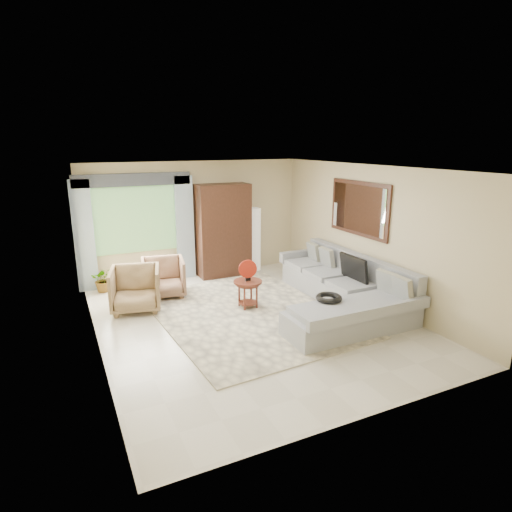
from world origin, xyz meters
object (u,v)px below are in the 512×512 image
armchair_left (136,289)px  potted_plant (104,279)px  coffee_table (248,294)px  sectional_sofa (343,293)px  armchair_right (163,277)px  armoire (223,230)px  floor_lamp (254,239)px  tv_screen (354,268)px

armchair_left → potted_plant: bearing=121.6°
coffee_table → potted_plant: size_ratio=1.01×
sectional_sofa → potted_plant: 4.84m
armchair_right → sectional_sofa: bearing=-26.0°
armchair_left → armchair_right: (0.64, 0.52, -0.02)m
armchair_left → potted_plant: size_ratio=1.70×
coffee_table → armoire: size_ratio=0.25×
armchair_left → floor_lamp: floor_lamp is taller
armchair_left → floor_lamp: bearing=38.3°
armchair_left → floor_lamp: (3.05, 1.40, 0.35)m
tv_screen → coffee_table: tv_screen is taller
armchair_left → armchair_right: bearing=52.8°
armchair_left → floor_lamp: size_ratio=0.59×
tv_screen → floor_lamp: size_ratio=0.49×
sectional_sofa → armchair_right: sectional_sofa is taller
sectional_sofa → armchair_left: bearing=156.0°
tv_screen → coffee_table: bearing=159.5°
armchair_right → armoire: (1.61, 0.82, 0.67)m
armchair_right → armoire: size_ratio=0.40×
armoire → floor_lamp: size_ratio=1.40×
sectional_sofa → armchair_right: bearing=143.9°
potted_plant → sectional_sofa: bearing=-36.2°
armchair_left → armoire: bearing=44.4°
coffee_table → armoire: 2.31m
coffee_table → armchair_left: size_ratio=0.60×
armchair_right → floor_lamp: 2.60m
sectional_sofa → tv_screen: (0.27, 0.06, 0.44)m
coffee_table → armchair_left: 2.06m
armchair_right → tv_screen: bearing=-22.9°
potted_plant → armoire: 2.79m
tv_screen → armchair_left: (-3.75, 1.50, -0.32)m
armchair_left → armoire: size_ratio=0.42×
armchair_right → potted_plant: armchair_right is taller
potted_plant → floor_lamp: 3.51m
coffee_table → armchair_right: size_ratio=0.63×
coffee_table → armchair_left: bearing=156.9°
tv_screen → coffee_table: size_ratio=1.40×
armoire → coffee_table: bearing=-99.5°
tv_screen → armoire: bearing=117.8°
armchair_left → sectional_sofa: bearing=-10.4°
tv_screen → armchair_left: size_ratio=0.83×
coffee_table → floor_lamp: 2.54m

